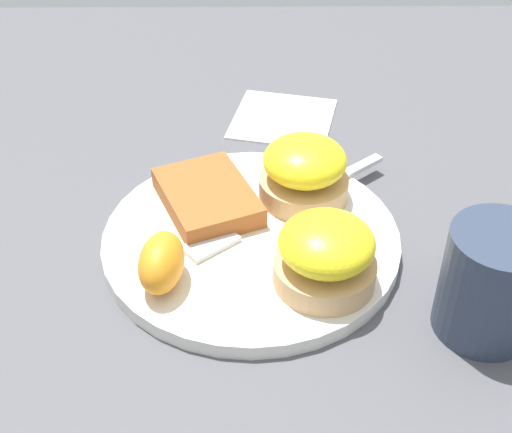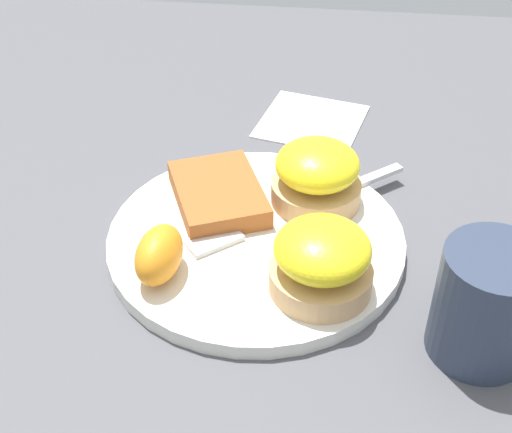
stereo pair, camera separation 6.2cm
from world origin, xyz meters
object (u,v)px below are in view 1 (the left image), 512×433
Objects in this scene: sandwich_benedict_right at (309,171)px; hashbrown_patty at (212,197)px; orange_wedge at (167,263)px; cup at (497,281)px; sandwich_benedict_left at (331,254)px; fork at (283,209)px.

hashbrown_patty is at bearing 98.83° from sandwich_benedict_right.
sandwich_benedict_right is at bearing -46.13° from orange_wedge.
sandwich_benedict_left is at bearing 73.77° from cup.
sandwich_benedict_right is 0.09m from hashbrown_patty.
hashbrown_patty is 1.72× the size of orange_wedge.
sandwich_benedict_right is 0.81× the size of hashbrown_patty.
fork is at bearing -46.02° from orange_wedge.
hashbrown_patty is 0.07m from fork.
sandwich_benedict_right is at bearing -46.57° from fork.
sandwich_benedict_left is 0.14m from hashbrown_patty.
orange_wedge is at bearing 133.98° from fork.
cup is at bearing -129.52° from fork.
sandwich_benedict_left is 1.40× the size of orange_wedge.
sandwich_benedict_right is 0.17m from orange_wedge.
hashbrown_patty is at bearing 58.17° from cup.
orange_wedge is (-0.10, 0.03, 0.01)m from hashbrown_patty.
cup is at bearing -121.83° from hashbrown_patty.
sandwich_benedict_right is 1.40× the size of orange_wedge.
cup reaches higher than orange_wedge.
cup is (-0.14, -0.22, 0.02)m from hashbrown_patty.
sandwich_benedict_right is 0.20m from cup.
fork is (-0.02, 0.02, -0.03)m from sandwich_benedict_right.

